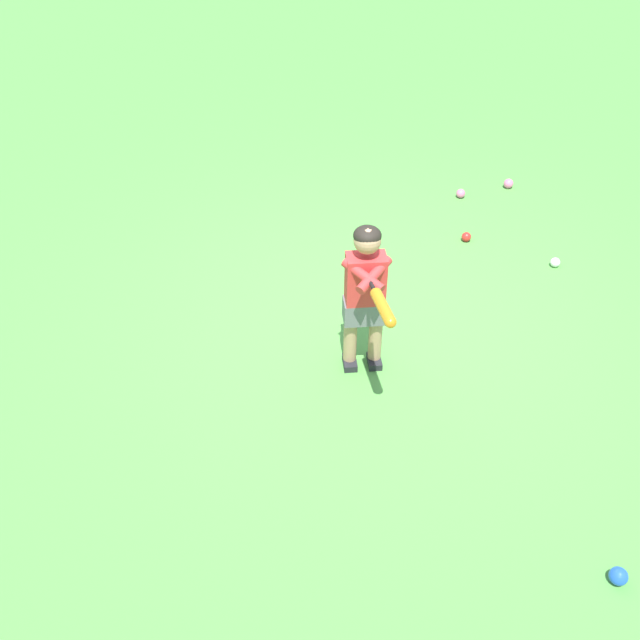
{
  "coord_description": "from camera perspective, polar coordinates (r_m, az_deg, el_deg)",
  "views": [
    {
      "loc": [
        -3.9,
        1.63,
        3.39
      ],
      "look_at": [
        -0.41,
        0.54,
        0.45
      ],
      "focal_mm": 41.15,
      "sensor_mm": 36.0,
      "label": 1
    }
  ],
  "objects": [
    {
      "name": "ground_plane",
      "position": [
        5.42,
        4.21,
        -0.05
      ],
      "size": [
        40.0,
        40.0,
        0.0
      ],
      "primitive_type": "plane",
      "color": "#519942"
    },
    {
      "name": "child_batter",
      "position": [
        4.63,
        3.61,
        2.39
      ],
      "size": [
        0.78,
        0.32,
        1.08
      ],
      "color": "#232328",
      "rests_on": "ground"
    },
    {
      "name": "play_ball_far_right",
      "position": [
        7.29,
        14.45,
        10.24
      ],
      "size": [
        0.09,
        0.09,
        0.09
      ],
      "primitive_type": "sphere",
      "color": "pink",
      "rests_on": "ground"
    },
    {
      "name": "play_ball_midfield",
      "position": [
        4.22,
        22.19,
        -17.96
      ],
      "size": [
        0.1,
        0.1,
        0.1
      ],
      "primitive_type": "sphere",
      "color": "blue",
      "rests_on": "ground"
    },
    {
      "name": "play_ball_center_lawn",
      "position": [
        6.24,
        17.82,
        4.29
      ],
      "size": [
        0.08,
        0.08,
        0.08
      ],
      "primitive_type": "sphere",
      "color": "white",
      "rests_on": "ground"
    },
    {
      "name": "play_ball_far_left",
      "position": [
        6.39,
        11.31,
        6.36
      ],
      "size": [
        0.08,
        0.08,
        0.08
      ],
      "primitive_type": "sphere",
      "color": "red",
      "rests_on": "ground"
    },
    {
      "name": "play_ball_near_batter",
      "position": [
        7.03,
        10.89,
        9.64
      ],
      "size": [
        0.08,
        0.08,
        0.08
      ],
      "primitive_type": "sphere",
      "color": "pink",
      "rests_on": "ground"
    }
  ]
}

